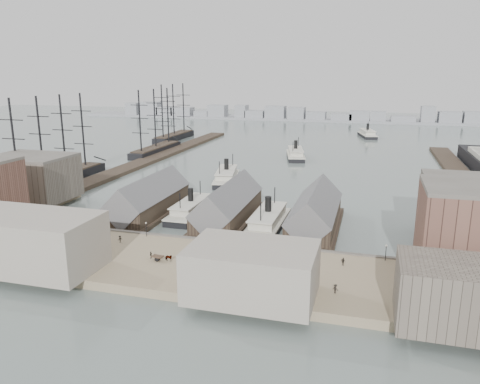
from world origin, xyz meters
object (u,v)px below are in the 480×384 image
(tram, at_px, (462,279))
(horse_cart_right, at_px, (207,271))
(horse_cart_center, at_px, (165,258))
(ferry_docked_west, at_px, (191,209))
(horse_cart_left, at_px, (21,234))

(tram, distance_m, horse_cart_right, 51.58)
(horse_cart_center, relative_size, horse_cart_right, 1.03)
(ferry_docked_west, distance_m, horse_cart_right, 49.55)
(ferry_docked_west, bearing_deg, horse_cart_right, -64.33)
(ferry_docked_west, xyz_separation_m, horse_cart_left, (-33.42, -35.51, 0.57))
(horse_cart_left, xyz_separation_m, horse_cart_center, (43.22, -4.85, 0.07))
(ferry_docked_west, relative_size, horse_cart_left, 5.74)
(horse_cart_right, bearing_deg, ferry_docked_west, 7.30)
(tram, relative_size, horse_cart_left, 2.25)
(ferry_docked_west, xyz_separation_m, horse_cart_center, (9.80, -40.36, 0.64))
(horse_cart_left, relative_size, horse_cart_center, 0.92)
(horse_cart_right, bearing_deg, horse_cart_left, 62.17)
(horse_cart_left, bearing_deg, ferry_docked_west, -42.82)
(horse_cart_center, distance_m, horse_cart_right, 12.43)
(ferry_docked_west, xyz_separation_m, tram, (72.39, -36.53, 1.64))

